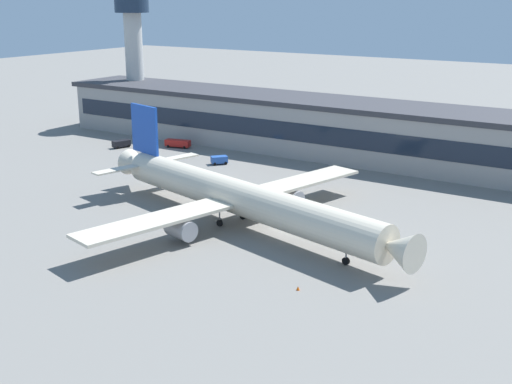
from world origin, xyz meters
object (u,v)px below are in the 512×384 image
at_px(control_tower, 134,44).
at_px(traffic_cone_0, 298,288).
at_px(airliner, 239,197).
at_px(belt_loader, 177,143).
at_px(baggage_tug, 219,160).
at_px(follow_me_car, 121,143).

relative_size(control_tower, traffic_cone_0, 66.64).
distance_m(airliner, belt_loader, 61.24).
bearing_deg(baggage_tug, follow_me_car, 179.18).
bearing_deg(airliner, control_tower, 142.54).
height_order(control_tower, baggage_tug, control_tower).
xyz_separation_m(control_tower, traffic_cone_0, (96.63, -74.94, -23.03)).
bearing_deg(control_tower, airliner, -37.46).
distance_m(airliner, baggage_tug, 42.08).
distance_m(baggage_tug, follow_me_car, 30.58).
distance_m(follow_me_car, belt_loader, 14.10).
distance_m(belt_loader, traffic_cone_0, 87.59).
distance_m(baggage_tug, belt_loader, 20.61).
xyz_separation_m(follow_me_car, traffic_cone_0, (78.35, -48.98, -0.81)).
height_order(follow_me_car, traffic_cone_0, follow_me_car).
distance_m(airliner, traffic_cone_0, 26.86).
bearing_deg(belt_loader, follow_me_car, -146.16).
xyz_separation_m(control_tower, baggage_tug, (48.86, -26.39, -22.23)).
bearing_deg(traffic_cone_0, follow_me_car, 147.99).
relative_size(belt_loader, traffic_cone_0, 11.74).
distance_m(airliner, control_tower, 97.58).
bearing_deg(control_tower, traffic_cone_0, -37.80).
bearing_deg(traffic_cone_0, control_tower, 142.20).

